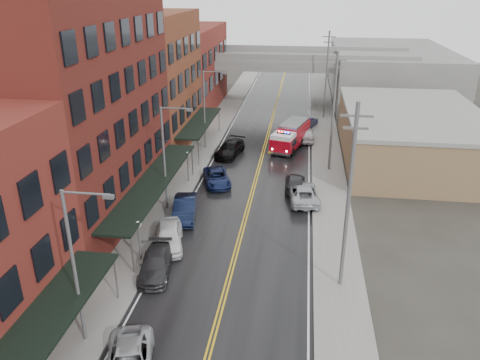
{
  "coord_description": "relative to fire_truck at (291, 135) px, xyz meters",
  "views": [
    {
      "loc": [
        4.23,
        -10.64,
        18.02
      ],
      "look_at": [
        -0.57,
        24.27,
        3.0
      ],
      "focal_mm": 35.0,
      "sensor_mm": 36.0,
      "label": 1
    }
  ],
  "objects": [
    {
      "name": "road",
      "position": [
        -2.97,
        -11.69,
        -1.53
      ],
      "size": [
        11.0,
        160.0,
        0.02
      ],
      "primitive_type": "cube",
      "color": "black",
      "rests_on": "ground"
    },
    {
      "name": "sidewalk_left",
      "position": [
        -10.27,
        -11.69,
        -1.47
      ],
      "size": [
        3.0,
        160.0,
        0.15
      ],
      "primitive_type": "cube",
      "color": "slate",
      "rests_on": "ground"
    },
    {
      "name": "sidewalk_right",
      "position": [
        4.33,
        -11.69,
        -1.47
      ],
      "size": [
        3.0,
        160.0,
        0.15
      ],
      "primitive_type": "cube",
      "color": "slate",
      "rests_on": "ground"
    },
    {
      "name": "curb_left",
      "position": [
        -8.62,
        -11.69,
        -1.47
      ],
      "size": [
        0.3,
        160.0,
        0.15
      ],
      "primitive_type": "cube",
      "color": "gray",
      "rests_on": "ground"
    },
    {
      "name": "curb_right",
      "position": [
        2.68,
        -11.69,
        -1.47
      ],
      "size": [
        0.3,
        160.0,
        0.15
      ],
      "primitive_type": "cube",
      "color": "gray",
      "rests_on": "ground"
    },
    {
      "name": "brick_building_b",
      "position": [
        -16.27,
        -18.69,
        7.46
      ],
      "size": [
        9.0,
        20.0,
        18.0
      ],
      "primitive_type": "cube",
      "color": "#5B1818",
      "rests_on": "ground"
    },
    {
      "name": "brick_building_c",
      "position": [
        -16.27,
        -1.19,
        5.96
      ],
      "size": [
        9.0,
        15.0,
        15.0
      ],
      "primitive_type": "cube",
      "color": "brown",
      "rests_on": "ground"
    },
    {
      "name": "brick_building_far",
      "position": [
        -16.27,
        16.31,
        4.46
      ],
      "size": [
        9.0,
        20.0,
        12.0
      ],
      "primitive_type": "cube",
      "color": "maroon",
      "rests_on": "ground"
    },
    {
      "name": "tan_building",
      "position": [
        13.03,
        -1.69,
        0.96
      ],
      "size": [
        14.0,
        22.0,
        5.0
      ],
      "primitive_type": "cube",
      "color": "#906E4D",
      "rests_on": "ground"
    },
    {
      "name": "right_far_block",
      "position": [
        15.03,
        28.31,
        2.46
      ],
      "size": [
        18.0,
        30.0,
        8.0
      ],
      "primitive_type": "cube",
      "color": "slate",
      "rests_on": "ground"
    },
    {
      "name": "awning_0",
      "position": [
        -10.46,
        -37.69,
        1.45
      ],
      "size": [
        2.6,
        16.0,
        3.09
      ],
      "color": "black",
      "rests_on": "ground"
    },
    {
      "name": "awning_1",
      "position": [
        -10.47,
        -18.69,
        1.45
      ],
      "size": [
        2.6,
        18.0,
        3.09
      ],
      "color": "black",
      "rests_on": "ground"
    },
    {
      "name": "awning_2",
      "position": [
        -10.46,
        -1.19,
        1.45
      ],
      "size": [
        2.6,
        13.0,
        3.09
      ],
      "color": "black",
      "rests_on": "ground"
    },
    {
      "name": "globe_lamp_1",
      "position": [
        -9.37,
        -25.69,
        0.77
      ],
      "size": [
        0.44,
        0.44,
        3.12
      ],
      "color": "#59595B",
      "rests_on": "ground"
    },
    {
      "name": "globe_lamp_2",
      "position": [
        -9.37,
        -11.69,
        0.77
      ],
      "size": [
        0.44,
        0.44,
        3.12
      ],
      "color": "#59595B",
      "rests_on": "ground"
    },
    {
      "name": "street_lamp_0",
      "position": [
        -9.52,
        -33.69,
        3.65
      ],
      "size": [
        2.64,
        0.22,
        9.0
      ],
      "color": "#59595B",
      "rests_on": "ground"
    },
    {
      "name": "street_lamp_1",
      "position": [
        -9.52,
        -17.69,
        3.65
      ],
      "size": [
        2.64,
        0.22,
        9.0
      ],
      "color": "#59595B",
      "rests_on": "ground"
    },
    {
      "name": "street_lamp_2",
      "position": [
        -9.52,
        -1.69,
        3.65
      ],
      "size": [
        2.64,
        0.22,
        9.0
      ],
      "color": "#59595B",
      "rests_on": "ground"
    },
    {
      "name": "utility_pole_0",
      "position": [
        4.23,
        -26.69,
        4.77
      ],
      "size": [
        1.8,
        0.24,
        12.0
      ],
      "color": "#59595B",
      "rests_on": "ground"
    },
    {
      "name": "utility_pole_1",
      "position": [
        4.23,
        -6.69,
        4.77
      ],
      "size": [
        1.8,
        0.24,
        12.0
      ],
      "color": "#59595B",
      "rests_on": "ground"
    },
    {
      "name": "utility_pole_2",
      "position": [
        4.23,
        13.31,
        4.77
      ],
      "size": [
        1.8,
        0.24,
        12.0
      ],
      "color": "#59595B",
      "rests_on": "ground"
    },
    {
      "name": "overpass",
      "position": [
        -2.97,
        20.31,
        4.45
      ],
      "size": [
        40.0,
        10.0,
        7.5
      ],
      "color": "slate",
      "rests_on": "ground"
    },
    {
      "name": "fire_truck",
      "position": [
        0.0,
        0.0,
        0.0
      ],
      "size": [
        4.73,
        8.16,
        2.84
      ],
      "rotation": [
        0.0,
        0.0,
        -0.28
      ],
      "color": "#9C0715",
      "rests_on": "ground"
    },
    {
      "name": "parked_car_left_3",
      "position": [
        -7.88,
        -26.95,
        -0.84
      ],
      "size": [
        2.65,
        5.06,
        1.4
      ],
      "primitive_type": "imported",
      "rotation": [
        0.0,
        0.0,
        0.15
      ],
      "color": "#2B2B2E",
      "rests_on": "ground"
    },
    {
      "name": "parked_car_left_4",
      "position": [
        -7.97,
        -23.46,
        -0.71
      ],
      "size": [
        3.14,
        5.22,
        1.66
      ],
      "primitive_type": "imported",
      "rotation": [
        0.0,
        0.0,
        0.26
      ],
      "color": "silver",
      "rests_on": "ground"
    },
    {
      "name": "parked_car_left_5",
      "position": [
        -7.92,
        -18.89,
        -0.72
      ],
      "size": [
        2.5,
        5.22,
        1.65
      ],
      "primitive_type": "imported",
      "rotation": [
        0.0,
        0.0,
        0.16
      ],
      "color": "black",
      "rests_on": "ground"
    },
    {
      "name": "parked_car_left_6",
      "position": [
        -6.57,
        -11.73,
        -0.85
      ],
      "size": [
        3.68,
        5.4,
        1.37
      ],
      "primitive_type": "imported",
      "rotation": [
        0.0,
        0.0,
        0.31
      ],
      "color": "#131D48",
      "rests_on": "ground"
    },
    {
      "name": "parked_car_left_7",
      "position": [
        -6.57,
        -3.59,
        -0.76
      ],
      "size": [
        3.21,
        5.73,
        1.57
      ],
      "primitive_type": "imported",
      "rotation": [
        0.0,
        0.0,
        -0.2
      ],
      "color": "black",
      "rests_on": "ground"
    },
    {
      "name": "parked_car_right_0",
      "position": [
        1.68,
        -14.38,
        -0.79
      ],
      "size": [
        3.16,
        5.7,
        1.51
      ],
      "primitive_type": "imported",
      "rotation": [
        0.0,
        0.0,
        3.27
      ],
      "color": "#ADB1B6",
      "rests_on": "ground"
    },
    {
      "name": "parked_car_right_1",
      "position": [
        0.9,
        -11.89,
        -0.87
      ],
      "size": [
        1.96,
        4.62,
        1.33
      ],
      "primitive_type": "imported",
      "rotation": [
        0.0,
        0.0,
        3.16
      ],
      "color": "#28282B",
      "rests_on": "ground"
    },
    {
      "name": "parked_car_right_2",
      "position": [
        1.77,
        2.94,
        -0.7
      ],
      "size": [
        2.22,
        5.01,
        1.68
      ],
      "primitive_type": "imported",
      "rotation": [
        0.0,
        0.0,
        3.19
      ],
      "color": "white",
      "rests_on": "ground"
    },
    {
      "name": "parked_car_right_3",
      "position": [
        2.03,
        8.44,
        -0.82
      ],
      "size": [
        2.82,
        4.6,
        1.43
      ],
      "primitive_type": "imported",
      "rotation": [
        0.0,
        0.0,
        2.82
      ],
      "color": "black",
      "rests_on": "ground"
    }
  ]
}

